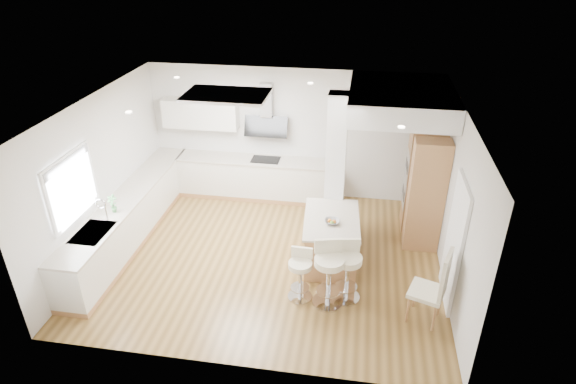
% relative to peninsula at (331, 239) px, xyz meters
% --- Properties ---
extents(ground, '(6.00, 6.00, 0.00)m').
position_rel_peninsula_xyz_m(ground, '(-1.08, -0.09, -0.43)').
color(ground, olive).
rests_on(ground, ground).
extents(ceiling, '(6.00, 5.00, 0.02)m').
position_rel_peninsula_xyz_m(ceiling, '(-1.08, -0.09, -0.43)').
color(ceiling, white).
rests_on(ceiling, ground).
extents(wall_back, '(6.00, 0.04, 2.80)m').
position_rel_peninsula_xyz_m(wall_back, '(-1.08, 2.41, 0.97)').
color(wall_back, silver).
rests_on(wall_back, ground).
extents(wall_left, '(0.04, 5.00, 2.80)m').
position_rel_peninsula_xyz_m(wall_left, '(-4.08, -0.09, 0.97)').
color(wall_left, silver).
rests_on(wall_left, ground).
extents(wall_right, '(0.04, 5.00, 2.80)m').
position_rel_peninsula_xyz_m(wall_right, '(1.92, -0.09, 0.97)').
color(wall_right, silver).
rests_on(wall_right, ground).
extents(skylight, '(4.10, 2.10, 0.06)m').
position_rel_peninsula_xyz_m(skylight, '(-1.87, 0.51, 2.34)').
color(skylight, white).
rests_on(skylight, ground).
extents(window_left, '(0.06, 1.28, 1.07)m').
position_rel_peninsula_xyz_m(window_left, '(-4.03, -0.99, 1.26)').
color(window_left, white).
rests_on(window_left, ground).
extents(doorway_right, '(0.05, 1.00, 2.10)m').
position_rel_peninsula_xyz_m(doorway_right, '(1.90, -0.69, 0.57)').
color(doorway_right, '#4C433B').
rests_on(doorway_right, ground).
extents(counter_left, '(0.63, 4.50, 1.35)m').
position_rel_peninsula_xyz_m(counter_left, '(-3.78, 0.14, 0.03)').
color(counter_left, tan).
rests_on(counter_left, ground).
extents(counter_back, '(3.62, 0.63, 2.50)m').
position_rel_peninsula_xyz_m(counter_back, '(-1.99, 2.13, 0.26)').
color(counter_back, tan).
rests_on(counter_back, ground).
extents(pillar, '(0.35, 0.35, 2.80)m').
position_rel_peninsula_xyz_m(pillar, '(-0.03, 0.86, 0.97)').
color(pillar, white).
rests_on(pillar, ground).
extents(soffit, '(1.78, 2.20, 0.40)m').
position_rel_peninsula_xyz_m(soffit, '(1.02, 1.31, 2.17)').
color(soffit, white).
rests_on(soffit, ground).
extents(oven_column, '(0.63, 1.21, 2.10)m').
position_rel_peninsula_xyz_m(oven_column, '(1.60, 1.14, 0.62)').
color(oven_column, tan).
rests_on(oven_column, ground).
extents(peninsula, '(1.03, 1.47, 0.92)m').
position_rel_peninsula_xyz_m(peninsula, '(0.00, 0.00, 0.00)').
color(peninsula, tan).
rests_on(peninsula, ground).
extents(bar_stool_a, '(0.40, 0.40, 0.87)m').
position_rel_peninsula_xyz_m(bar_stool_a, '(-0.39, -1.06, 0.06)').
color(bar_stool_a, silver).
rests_on(bar_stool_a, ground).
extents(bar_stool_b, '(0.58, 0.58, 1.08)m').
position_rel_peninsula_xyz_m(bar_stool_b, '(0.05, -1.12, 0.18)').
color(bar_stool_b, silver).
rests_on(bar_stool_b, ground).
extents(bar_stool_c, '(0.53, 0.53, 1.02)m').
position_rel_peninsula_xyz_m(bar_stool_c, '(0.33, -0.96, 0.14)').
color(bar_stool_c, silver).
rests_on(bar_stool_c, ground).
extents(dining_chair, '(0.62, 0.62, 1.25)m').
position_rel_peninsula_xyz_m(dining_chair, '(1.61, -1.29, 0.23)').
color(dining_chair, beige).
rests_on(dining_chair, ground).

